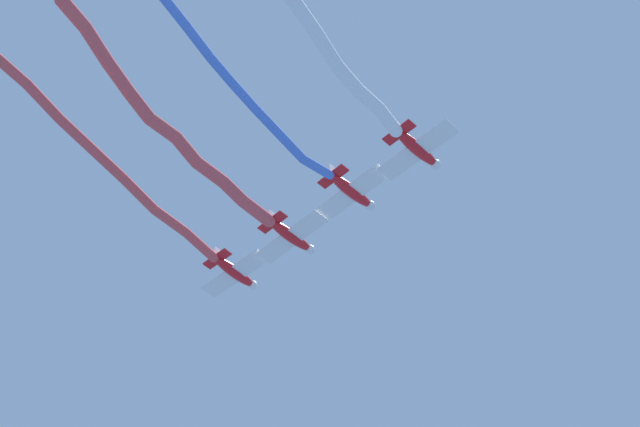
{
  "coord_description": "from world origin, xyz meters",
  "views": [
    {
      "loc": [
        -16.78,
        -46.74,
        5.69
      ],
      "look_at": [
        1.35,
        -1.58,
        59.45
      ],
      "focal_mm": 56.65,
      "sensor_mm": 36.0,
      "label": 1
    }
  ],
  "objects_px": {
    "airplane_left_wing": "(352,191)",
    "airplane_right_wing": "(291,236)",
    "airplane_slot": "(235,272)",
    "airplane_lead": "(418,149)"
  },
  "relations": [
    {
      "from": "airplane_left_wing",
      "to": "airplane_right_wing",
      "type": "distance_m",
      "value": 5.98
    },
    {
      "from": "airplane_left_wing",
      "to": "airplane_slot",
      "type": "height_order",
      "value": "same"
    },
    {
      "from": "airplane_left_wing",
      "to": "airplane_lead",
      "type": "bearing_deg",
      "value": -87.97
    },
    {
      "from": "airplane_left_wing",
      "to": "airplane_right_wing",
      "type": "bearing_deg",
      "value": 92.03
    },
    {
      "from": "airplane_slot",
      "to": "airplane_left_wing",
      "type": "bearing_deg",
      "value": -90.55
    },
    {
      "from": "airplane_left_wing",
      "to": "airplane_slot",
      "type": "xyz_separation_m",
      "value": [
        -5.06,
        10.83,
        0.0
      ]
    },
    {
      "from": "airplane_lead",
      "to": "airplane_right_wing",
      "type": "xyz_separation_m",
      "value": [
        -5.06,
        10.82,
        0.0
      ]
    },
    {
      "from": "airplane_left_wing",
      "to": "airplane_slot",
      "type": "relative_size",
      "value": 1.01
    },
    {
      "from": "airplane_lead",
      "to": "airplane_slot",
      "type": "relative_size",
      "value": 1.01
    },
    {
      "from": "airplane_right_wing",
      "to": "airplane_slot",
      "type": "bearing_deg",
      "value": 91.96
    }
  ]
}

